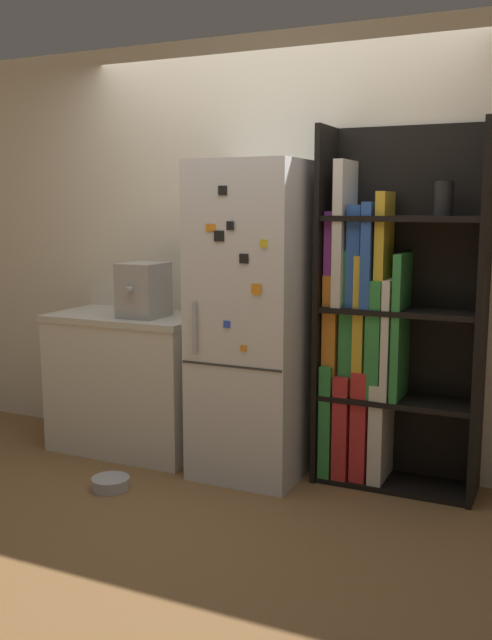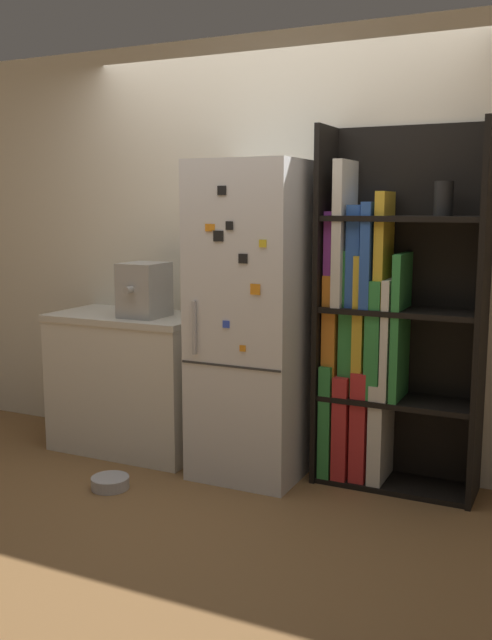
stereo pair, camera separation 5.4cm
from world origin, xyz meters
TOP-DOWN VIEW (x-y plane):
  - ground_plane at (0.00, 0.00)m, footprint 16.00×16.00m
  - wall_back at (0.00, 0.47)m, footprint 8.00×0.05m
  - refrigerator at (-0.00, 0.14)m, footprint 0.62×0.65m
  - bookshelf at (0.70, 0.30)m, footprint 0.90×0.36m
  - kitchen_counter at (-0.90, 0.17)m, footprint 1.00×0.58m
  - espresso_machine at (-0.74, 0.11)m, footprint 0.25×0.34m
  - pet_bowl at (-0.62, -0.46)m, footprint 0.22×0.22m

SIDE VIEW (x-z plane):
  - ground_plane at x=0.00m, z-range 0.00..0.00m
  - pet_bowl at x=-0.62m, z-range 0.00..0.07m
  - kitchen_counter at x=-0.90m, z-range 0.00..0.90m
  - bookshelf at x=0.70m, z-range -0.13..1.89m
  - refrigerator at x=0.00m, z-range 0.00..1.83m
  - espresso_machine at x=-0.74m, z-range 0.90..1.23m
  - wall_back at x=0.00m, z-range 0.00..2.60m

